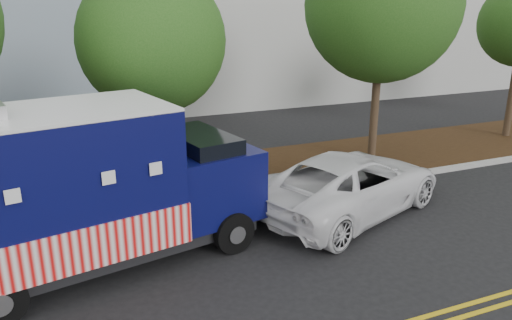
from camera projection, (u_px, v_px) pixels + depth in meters
name	position (u px, v px, depth m)	size (l,w,h in m)	color
ground	(172.00, 241.00, 11.24)	(120.00, 120.00, 0.00)	black
curb	(158.00, 215.00, 12.45)	(120.00, 0.18, 0.15)	#9E9E99
mulch_strip	(143.00, 187.00, 14.29)	(120.00, 4.00, 0.15)	black
tree_b	(152.00, 41.00, 13.11)	(3.90, 3.90, 6.11)	#38281C
tree_c	(382.00, 5.00, 15.07)	(4.72, 4.72, 7.41)	#38281C
food_truck	(81.00, 193.00, 9.69)	(7.04, 3.74, 3.53)	black
white_car	(350.00, 183.00, 12.59)	(2.55, 5.53, 1.54)	white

